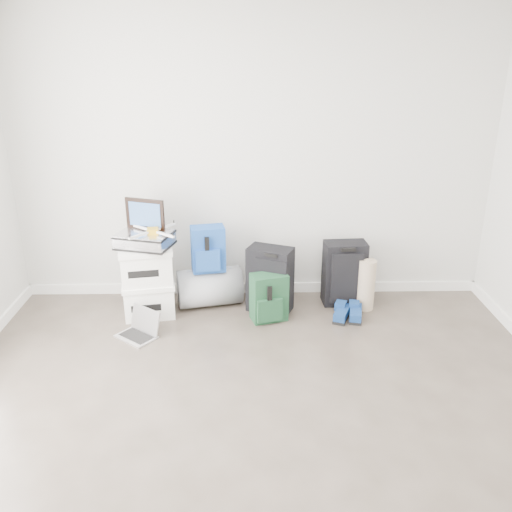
{
  "coord_description": "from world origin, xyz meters",
  "views": [
    {
      "loc": [
        -0.07,
        -2.49,
        2.34
      ],
      "look_at": [
        0.01,
        1.9,
        0.62
      ],
      "focal_mm": 38.0,
      "sensor_mm": 36.0,
      "label": 1
    }
  ],
  "objects_px": {
    "briefcase": "(145,240)",
    "duffel_bag": "(210,287)",
    "laptop": "(140,330)",
    "large_suitcase": "(270,280)",
    "boxes_stack": "(148,281)",
    "carry_on": "(344,273)"
  },
  "relations": [
    {
      "from": "briefcase",
      "to": "duffel_bag",
      "type": "distance_m",
      "value": 0.79
    },
    {
      "from": "duffel_bag",
      "to": "laptop",
      "type": "xyz_separation_m",
      "value": [
        -0.57,
        -0.59,
        -0.13
      ]
    },
    {
      "from": "duffel_bag",
      "to": "large_suitcase",
      "type": "height_order",
      "value": "large_suitcase"
    },
    {
      "from": "boxes_stack",
      "to": "large_suitcase",
      "type": "distance_m",
      "value": 1.12
    },
    {
      "from": "boxes_stack",
      "to": "duffel_bag",
      "type": "relative_size",
      "value": 1.12
    },
    {
      "from": "duffel_bag",
      "to": "laptop",
      "type": "distance_m",
      "value": 0.83
    },
    {
      "from": "briefcase",
      "to": "laptop",
      "type": "distance_m",
      "value": 0.79
    },
    {
      "from": "large_suitcase",
      "to": "duffel_bag",
      "type": "bearing_deg",
      "value": -169.47
    },
    {
      "from": "briefcase",
      "to": "carry_on",
      "type": "bearing_deg",
      "value": 21.35
    },
    {
      "from": "duffel_bag",
      "to": "carry_on",
      "type": "distance_m",
      "value": 1.29
    },
    {
      "from": "briefcase",
      "to": "carry_on",
      "type": "xyz_separation_m",
      "value": [
        1.83,
        0.19,
        -0.42
      ]
    },
    {
      "from": "boxes_stack",
      "to": "duffel_bag",
      "type": "xyz_separation_m",
      "value": [
        0.55,
        0.18,
        -0.15
      ]
    },
    {
      "from": "boxes_stack",
      "to": "briefcase",
      "type": "distance_m",
      "value": 0.4
    },
    {
      "from": "boxes_stack",
      "to": "carry_on",
      "type": "height_order",
      "value": "boxes_stack"
    },
    {
      "from": "boxes_stack",
      "to": "laptop",
      "type": "xyz_separation_m",
      "value": [
        -0.02,
        -0.41,
        -0.28
      ]
    },
    {
      "from": "boxes_stack",
      "to": "duffel_bag",
      "type": "bearing_deg",
      "value": 8.33
    },
    {
      "from": "laptop",
      "to": "boxes_stack",
      "type": "bearing_deg",
      "value": 125.84
    },
    {
      "from": "briefcase",
      "to": "large_suitcase",
      "type": "height_order",
      "value": "briefcase"
    },
    {
      "from": "duffel_bag",
      "to": "boxes_stack",
      "type": "bearing_deg",
      "value": -174.3
    },
    {
      "from": "boxes_stack",
      "to": "laptop",
      "type": "bearing_deg",
      "value": -102.86
    },
    {
      "from": "briefcase",
      "to": "large_suitcase",
      "type": "distance_m",
      "value": 1.2
    },
    {
      "from": "boxes_stack",
      "to": "briefcase",
      "type": "height_order",
      "value": "briefcase"
    }
  ]
}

